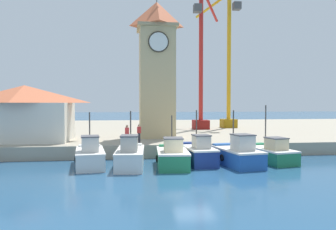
# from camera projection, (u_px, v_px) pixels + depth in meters

# --- Properties ---
(ground_plane) EXTENTS (300.00, 300.00, 0.00)m
(ground_plane) POSITION_uv_depth(u_px,v_px,m) (194.00, 175.00, 20.68)
(ground_plane) COLOR navy
(quay_wharf) EXTENTS (120.00, 40.00, 1.11)m
(quay_wharf) POSITION_uv_depth(u_px,v_px,m) (156.00, 131.00, 46.89)
(quay_wharf) COLOR #9E937F
(quay_wharf) RESTS_ON ground
(fishing_boat_far_left) EXTENTS (2.52, 4.91, 3.88)m
(fishing_boat_far_left) POSITION_uv_depth(u_px,v_px,m) (90.00, 156.00, 23.33)
(fishing_boat_far_left) COLOR silver
(fishing_boat_far_left) RESTS_ON ground
(fishing_boat_left_outer) EXTENTS (2.25, 5.24, 3.98)m
(fishing_boat_left_outer) POSITION_uv_depth(u_px,v_px,m) (130.00, 156.00, 23.17)
(fishing_boat_left_outer) COLOR silver
(fishing_boat_left_outer) RESTS_ON ground
(fishing_boat_left_inner) EXTENTS (2.42, 4.60, 3.66)m
(fishing_boat_left_inner) POSITION_uv_depth(u_px,v_px,m) (172.00, 156.00, 23.24)
(fishing_boat_left_inner) COLOR #237A4C
(fishing_boat_left_inner) RESTS_ON ground
(fishing_boat_mid_left) EXTENTS (2.16, 4.50, 4.00)m
(fishing_boat_mid_left) POSITION_uv_depth(u_px,v_px,m) (198.00, 153.00, 24.48)
(fishing_boat_mid_left) COLOR navy
(fishing_boat_mid_left) RESTS_ON ground
(fishing_boat_center) EXTENTS (2.87, 5.02, 4.02)m
(fishing_boat_center) POSITION_uv_depth(u_px,v_px,m) (237.00, 155.00, 23.87)
(fishing_boat_center) COLOR #2356A8
(fishing_boat_center) RESTS_ON ground
(fishing_boat_mid_right) EXTENTS (2.87, 5.01, 4.39)m
(fishing_boat_mid_right) POSITION_uv_depth(u_px,v_px,m) (270.00, 153.00, 25.28)
(fishing_boat_mid_right) COLOR #237A4C
(fishing_boat_mid_right) RESTS_ON ground
(clock_tower) EXTENTS (3.90, 3.90, 15.13)m
(clock_tower) POSITION_uv_depth(u_px,v_px,m) (157.00, 67.00, 32.77)
(clock_tower) COLOR tan
(clock_tower) RESTS_ON quay_wharf
(warehouse_left) EXTENTS (8.43, 5.99, 5.06)m
(warehouse_left) POSITION_uv_depth(u_px,v_px,m) (25.00, 112.00, 29.76)
(warehouse_left) COLOR silver
(warehouse_left) RESTS_ON quay_wharf
(port_crane_near) EXTENTS (4.81, 7.38, 19.51)m
(port_crane_near) POSITION_uv_depth(u_px,v_px,m) (228.00, 73.00, 45.92)
(port_crane_near) COLOR #976E11
(port_crane_near) RESTS_ON quay_wharf
(port_crane_far) EXTENTS (5.06, 7.21, 18.92)m
(port_crane_far) POSITION_uv_depth(u_px,v_px,m) (201.00, 75.00, 43.29)
(port_crane_far) COLOR maroon
(port_crane_far) RESTS_ON quay_wharf
(dock_worker_near_tower) EXTENTS (0.34, 0.22, 1.62)m
(dock_worker_near_tower) POSITION_uv_depth(u_px,v_px,m) (127.00, 134.00, 27.13)
(dock_worker_near_tower) COLOR #33333D
(dock_worker_near_tower) RESTS_ON quay_wharf
(dock_worker_along_quay) EXTENTS (0.34, 0.22, 1.62)m
(dock_worker_along_quay) POSITION_uv_depth(u_px,v_px,m) (139.00, 133.00, 28.19)
(dock_worker_along_quay) COLOR #33333D
(dock_worker_along_quay) RESTS_ON quay_wharf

